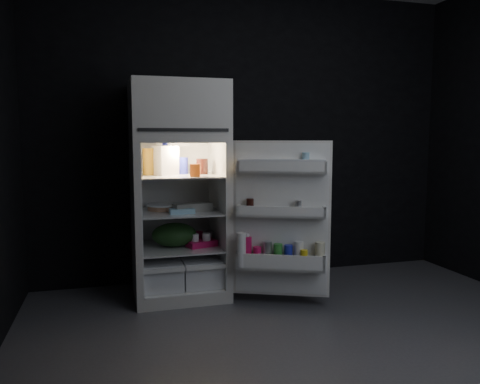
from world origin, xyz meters
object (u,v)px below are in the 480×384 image
object	(u,v)px
fridge_door	(281,222)
milk_jug	(165,160)
yogurt_tray	(202,243)
refrigerator	(178,183)
egg_carton	(193,207)

from	to	relation	value
fridge_door	milk_jug	size ratio (longest dim) A/B	5.08
yogurt_tray	fridge_door	bearing A→B (deg)	-54.58
refrigerator	milk_jug	world-z (taller)	refrigerator
refrigerator	fridge_door	world-z (taller)	refrigerator
egg_carton	yogurt_tray	bearing A→B (deg)	-9.97
fridge_door	yogurt_tray	bearing A→B (deg)	142.53
refrigerator	fridge_door	xyz separation A→B (m)	(0.72, -0.53, -0.28)
refrigerator	fridge_door	size ratio (longest dim) A/B	1.46
egg_carton	yogurt_tray	size ratio (longest dim) A/B	1.32
fridge_door	yogurt_tray	xyz separation A→B (m)	(-0.54, 0.42, -0.23)
milk_jug	egg_carton	size ratio (longest dim) A/B	0.75
refrigerator	yogurt_tray	world-z (taller)	refrigerator
refrigerator	egg_carton	size ratio (longest dim) A/B	5.56
yogurt_tray	egg_carton	bearing A→B (deg)	165.90
refrigerator	yogurt_tray	size ratio (longest dim) A/B	7.32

